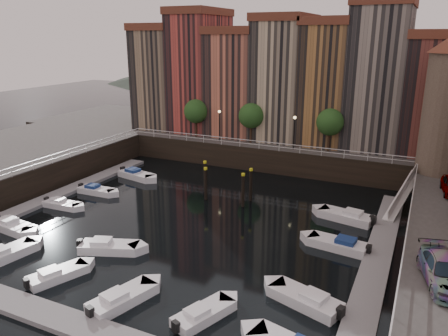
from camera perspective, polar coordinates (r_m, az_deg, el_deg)
The scene contains 26 objects.
ground at distance 41.07m, azimuth -3.53°, elevation -6.59°, with size 200.00×200.00×0.00m, color black.
quay_far at distance 63.47m, azimuth 7.78°, elevation 3.23°, with size 80.00×20.00×3.00m, color black.
dock_left at distance 49.72m, azimuth -20.76°, elevation -3.22°, with size 2.00×28.00×0.35m, color gray.
dock_right at distance 35.86m, azimuth 19.43°, elevation -10.96°, with size 2.00×28.00×0.35m, color gray.
dock_near at distance 29.17m, azimuth -20.61°, elevation -18.02°, with size 30.00×2.00×0.35m, color gray.
mountains at distance 144.13m, azimuth 19.08°, elevation 12.68°, with size 145.00×100.00×18.00m.
far_terrace at distance 58.63m, azimuth 10.53°, elevation 11.36°, with size 48.70×10.30×17.50m.
promenade_trees at distance 55.63m, azimuth 4.20°, elevation 6.76°, with size 21.20×3.20×5.20m.
street_lamps at distance 54.72m, azimuth 4.13°, elevation 5.86°, with size 10.36×0.36×4.18m.
railings at distance 43.85m, azimuth -0.56°, elevation 0.26°, with size 36.08×34.04×0.52m.
gangway at distance 45.31m, azimuth 22.37°, elevation -3.00°, with size 2.78×8.32×3.73m.
mooring_pilings at distance 45.03m, azimuth 0.22°, elevation -2.14°, with size 5.85×2.63×3.78m.
boat_left_1 at distance 42.70m, azimuth -25.91°, elevation -6.88°, with size 4.88×2.20×1.10m.
boat_left_2 at distance 46.33m, azimuth -20.44°, elevation -4.46°, with size 4.14×1.68×0.94m.
boat_left_3 at distance 49.13m, azimuth -16.36°, elevation -2.82°, with size 4.41×1.76×1.01m.
boat_left_4 at distance 53.19m, azimuth -11.41°, elevation -0.89°, with size 5.21×2.75×1.17m.
boat_right_1 at distance 29.21m, azimuth 10.74°, elevation -16.57°, with size 5.15×3.19×1.16m.
boat_right_2 at distance 36.51m, azimuth 14.80°, elevation -9.64°, with size 5.04×2.35×1.14m.
boat_right_3 at distance 41.94m, azimuth 15.77°, elevation -6.12°, with size 5.33×2.81×1.19m.
boat_right_4 at distance 42.17m, azimuth 16.01°, elevation -6.12°, with size 4.29×1.78×0.97m.
boat_near_0 at distance 37.78m, azimuth -26.73°, elevation -10.06°, with size 2.49×5.01×1.12m.
boat_near_1 at distance 33.51m, azimuth -21.04°, elevation -12.89°, with size 2.95×4.38×0.99m.
boat_near_2 at distance 29.60m, azimuth -13.25°, elevation -16.28°, with size 2.94×4.94×1.11m.
boat_near_3 at distance 27.65m, azimuth -2.80°, elevation -18.53°, with size 2.94×4.41×1.00m.
car_c at distance 27.71m, azimuth 26.85°, elevation -12.12°, with size 2.13×5.24×1.52m, color gray.
boat_extra_318 at distance 36.16m, azimuth -14.92°, elevation -9.94°, with size 4.92×3.27×1.11m.
Camera 1 is at (18.31, -32.92, 16.37)m, focal length 35.00 mm.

